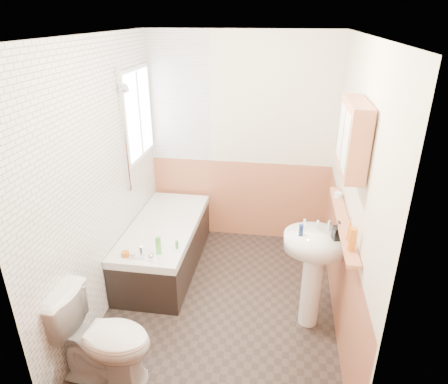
{
  "coord_description": "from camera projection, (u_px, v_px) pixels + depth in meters",
  "views": [
    {
      "loc": [
        0.51,
        -3.15,
        2.65
      ],
      "look_at": [
        0.0,
        0.15,
        1.15
      ],
      "focal_mm": 32.0,
      "sensor_mm": 36.0,
      "label": 1
    }
  ],
  "objects": [
    {
      "name": "floor",
      "position": [
        222.0,
        303.0,
        3.99
      ],
      "size": [
        2.8,
        2.8,
        0.0
      ],
      "primitive_type": "plane",
      "color": "black",
      "rests_on": "ground"
    },
    {
      "name": "ceiling",
      "position": [
        221.0,
        35.0,
        2.97
      ],
      "size": [
        2.8,
        2.8,
        0.0
      ],
      "primitive_type": "plane",
      "rotation": [
        3.14,
        0.0,
        0.0
      ],
      "color": "white",
      "rests_on": "ground"
    },
    {
      "name": "wall_back",
      "position": [
        240.0,
        142.0,
        4.75
      ],
      "size": [
        2.2,
        0.02,
        2.5
      ],
      "primitive_type": "cube",
      "color": "beige",
      "rests_on": "ground"
    },
    {
      "name": "wall_front",
      "position": [
        181.0,
        290.0,
        2.21
      ],
      "size": [
        2.2,
        0.02,
        2.5
      ],
      "primitive_type": "cube",
      "color": "beige",
      "rests_on": "ground"
    },
    {
      "name": "wall_left",
      "position": [
        101.0,
        181.0,
        3.64
      ],
      "size": [
        0.02,
        2.8,
        2.5
      ],
      "primitive_type": "cube",
      "color": "beige",
      "rests_on": "ground"
    },
    {
      "name": "wall_right",
      "position": [
        353.0,
        197.0,
        3.33
      ],
      "size": [
        0.02,
        2.8,
        2.5
      ],
      "primitive_type": "cube",
      "color": "beige",
      "rests_on": "ground"
    },
    {
      "name": "wainscot_right",
      "position": [
        339.0,
        271.0,
        3.64
      ],
      "size": [
        0.01,
        2.8,
        1.0
      ],
      "primitive_type": "cube",
      "color": "#BE724E",
      "rests_on": "wall_right"
    },
    {
      "name": "wainscot_front",
      "position": [
        187.0,
        383.0,
        2.54
      ],
      "size": [
        2.2,
        0.01,
        1.0
      ],
      "primitive_type": "cube",
      "color": "#BE724E",
      "rests_on": "wall_front"
    },
    {
      "name": "wainscot_back",
      "position": [
        239.0,
        199.0,
        5.04
      ],
      "size": [
        2.2,
        0.01,
        1.0
      ],
      "primitive_type": "cube",
      "color": "#BE724E",
      "rests_on": "wall_back"
    },
    {
      "name": "tile_cladding_left",
      "position": [
        104.0,
        181.0,
        3.63
      ],
      "size": [
        0.01,
        2.8,
        2.5
      ],
      "primitive_type": "cube",
      "color": "white",
      "rests_on": "wall_left"
    },
    {
      "name": "tile_return_back",
      "position": [
        179.0,
        98.0,
        4.63
      ],
      "size": [
        0.75,
        0.01,
        1.5
      ],
      "primitive_type": "cube",
      "color": "white",
      "rests_on": "wall_back"
    },
    {
      "name": "window",
      "position": [
        139.0,
        114.0,
        4.32
      ],
      "size": [
        0.03,
        0.79,
        0.99
      ],
      "color": "white",
      "rests_on": "wall_left"
    },
    {
      "name": "bathtub",
      "position": [
        165.0,
        244.0,
        4.46
      ],
      "size": [
        0.7,
        1.59,
        0.68
      ],
      "color": "black",
      "rests_on": "floor"
    },
    {
      "name": "shower_riser",
      "position": [
        124.0,
        122.0,
        3.89
      ],
      "size": [
        0.11,
        0.08,
        1.27
      ],
      "color": "silver",
      "rests_on": "wall_left"
    },
    {
      "name": "toilet",
      "position": [
        103.0,
        338.0,
        3.04
      ],
      "size": [
        0.82,
        0.5,
        0.77
      ],
      "primitive_type": "imported",
      "rotation": [
        0.0,
        0.0,
        1.49
      ],
      "color": "white",
      "rests_on": "floor"
    },
    {
      "name": "sink",
      "position": [
        314.0,
        261.0,
        3.48
      ],
      "size": [
        0.55,
        0.44,
        1.06
      ],
      "rotation": [
        0.0,
        0.0,
        -0.08
      ],
      "color": "white",
      "rests_on": "floor"
    },
    {
      "name": "pine_shelf",
      "position": [
        343.0,
        221.0,
        3.31
      ],
      "size": [
        0.1,
        1.34,
        0.03
      ],
      "primitive_type": "cube",
      "color": "#BE724E",
      "rests_on": "wall_right"
    },
    {
      "name": "medicine_cabinet",
      "position": [
        353.0,
        138.0,
        2.9
      ],
      "size": [
        0.15,
        0.59,
        0.53
      ],
      "color": "#BE724E",
      "rests_on": "wall_right"
    },
    {
      "name": "foam_can",
      "position": [
        352.0,
        239.0,
        2.84
      ],
      "size": [
        0.07,
        0.07,
        0.18
      ],
      "primitive_type": "cylinder",
      "rotation": [
        0.0,
        0.0,
        -0.43
      ],
      "color": "orange",
      "rests_on": "pine_shelf"
    },
    {
      "name": "green_bottle",
      "position": [
        350.0,
        227.0,
        2.97
      ],
      "size": [
        0.05,
        0.05,
        0.21
      ],
      "primitive_type": "cone",
      "rotation": [
        0.0,
        0.0,
        0.25
      ],
      "color": "orange",
      "rests_on": "pine_shelf"
    },
    {
      "name": "black_jar",
      "position": [
        338.0,
        195.0,
        3.69
      ],
      "size": [
        0.09,
        0.09,
        0.05
      ],
      "primitive_type": "cylinder",
      "rotation": [
        0.0,
        0.0,
        0.34
      ],
      "color": "silver",
      "rests_on": "pine_shelf"
    },
    {
      "name": "soap_bottle",
      "position": [
        337.0,
        235.0,
        3.28
      ],
      "size": [
        0.12,
        0.18,
        0.08
      ],
      "primitive_type": "imported",
      "rotation": [
        0.0,
        0.0,
        0.27
      ],
      "color": "black",
      "rests_on": "sink"
    },
    {
      "name": "clear_bottle",
      "position": [
        301.0,
        230.0,
        3.33
      ],
      "size": [
        0.04,
        0.04,
        0.1
      ],
      "primitive_type": "cylinder",
      "rotation": [
        0.0,
        0.0,
        0.04
      ],
      "color": "navy",
      "rests_on": "sink"
    },
    {
      "name": "blue_gel",
      "position": [
        158.0,
        245.0,
        3.78
      ],
      "size": [
        0.06,
        0.05,
        0.18
      ],
      "primitive_type": "cube",
      "rotation": [
        0.0,
        0.0,
        0.37
      ],
      "color": "#59C647",
      "rests_on": "bathtub"
    },
    {
      "name": "cream_jar",
      "position": [
        125.0,
        254.0,
        3.77
      ],
      "size": [
        0.09,
        0.09,
        0.05
      ],
      "primitive_type": "cylinder",
      "rotation": [
        0.0,
        0.0,
        -0.2
      ],
      "color": "orange",
      "rests_on": "bathtub"
    },
    {
      "name": "orange_bottle",
      "position": [
        177.0,
        245.0,
        3.89
      ],
      "size": [
        0.03,
        0.03,
        0.09
      ],
      "primitive_type": "cylinder",
      "rotation": [
        0.0,
        0.0,
        0.17
      ],
      "color": "#388447",
      "rests_on": "bathtub"
    }
  ]
}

